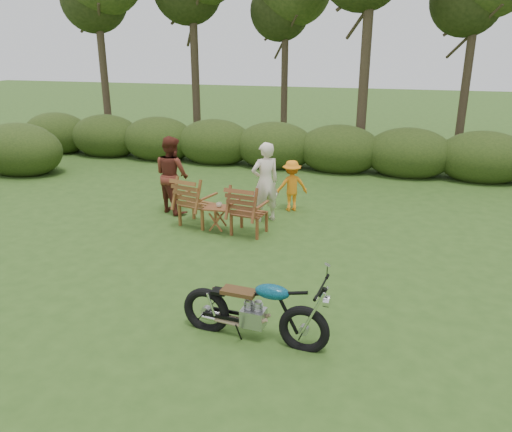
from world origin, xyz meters
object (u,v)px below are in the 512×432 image
(adult_a, at_px, (265,220))
(cup, at_px, (219,205))
(adult_b, at_px, (174,211))
(child, at_px, (291,210))
(lawn_chair_left, at_px, (198,224))
(lawn_chair_right, at_px, (249,233))
(side_table, at_px, (218,219))
(motorcycle, at_px, (253,338))

(adult_a, bearing_deg, cup, 14.64)
(adult_a, bearing_deg, adult_b, -39.09)
(adult_b, bearing_deg, child, -132.09)
(lawn_chair_left, distance_m, adult_a, 1.45)
(lawn_chair_right, xyz_separation_m, side_table, (-0.64, -0.09, 0.27))
(child, bearing_deg, side_table, 29.33)
(child, bearing_deg, motorcycle, 68.61)
(motorcycle, xyz_separation_m, child, (-0.71, 5.34, 0.00))
(motorcycle, bearing_deg, cup, 120.88)
(lawn_chair_right, bearing_deg, child, -98.23)
(lawn_chair_right, relative_size, child, 0.89)
(motorcycle, relative_size, lawn_chair_right, 1.82)
(side_table, bearing_deg, adult_a, 52.73)
(lawn_chair_left, height_order, adult_a, adult_a)
(lawn_chair_left, xyz_separation_m, child, (1.68, 1.51, 0.00))
(motorcycle, xyz_separation_m, lawn_chair_right, (-1.19, 3.62, 0.00))
(cup, xyz_separation_m, child, (1.08, 1.80, -0.58))
(lawn_chair_left, xyz_separation_m, side_table, (0.56, -0.29, 0.27))
(side_table, xyz_separation_m, cup, (0.04, 0.00, 0.31))
(lawn_chair_right, xyz_separation_m, child, (0.48, 1.71, 0.00))
(lawn_chair_left, height_order, child, child)
(adult_b, bearing_deg, lawn_chair_right, -173.06)
(lawn_chair_right, bearing_deg, adult_a, -88.67)
(adult_a, distance_m, child, 0.93)
(motorcycle, height_order, adult_b, adult_b)
(lawn_chair_left, distance_m, child, 2.26)
(side_table, xyz_separation_m, child, (1.11, 1.80, -0.27))
(motorcycle, distance_m, adult_b, 5.54)
(cup, height_order, child, cup)
(lawn_chair_right, height_order, lawn_chair_left, lawn_chair_left)
(adult_b, relative_size, child, 1.48)
(lawn_chair_left, distance_m, adult_b, 1.09)
(lawn_chair_right, xyz_separation_m, lawn_chair_left, (-1.20, 0.20, 0.00))
(lawn_chair_right, bearing_deg, lawn_chair_left, -2.18)
(side_table, relative_size, cup, 4.68)
(cup, bearing_deg, side_table, -178.59)
(motorcycle, xyz_separation_m, lawn_chair_left, (-2.39, 3.82, 0.00))
(side_table, bearing_deg, lawn_chair_left, 152.45)
(lawn_chair_right, height_order, side_table, side_table)
(lawn_chair_left, xyz_separation_m, adult_b, (-0.87, 0.65, 0.00))
(lawn_chair_left, relative_size, side_table, 1.99)
(lawn_chair_right, relative_size, adult_a, 0.60)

